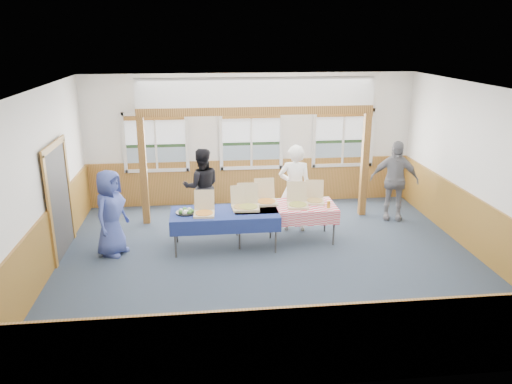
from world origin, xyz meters
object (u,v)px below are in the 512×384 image
Objects in this scene: table_left at (225,214)px; woman_black at (202,187)px; woman_white at (295,188)px; person_grey at (394,180)px; table_right at (284,208)px; man_blue at (111,213)px.

woman_black is (-0.43, 1.40, 0.15)m from table_left.
woman_white is 2.06m from woman_black.
person_grey reaches higher than table_left.
woman_white is at bearing -152.83° from person_grey.
table_right is at bearing 32.64° from table_left.
woman_white is at bearing -52.70° from man_blue.
table_left is 1.74m from woman_white.
table_left is at bearing 36.25° from woman_white.
table_right is 0.67m from woman_white.
man_blue is (-1.73, -1.45, -0.02)m from woman_black.
person_grey is at bearing -53.62° from man_blue.
table_right is at bearing -60.50° from man_blue.
man_blue is at bearing -157.47° from table_left.
woman_black is at bearing -8.20° from woman_white.
table_right is (1.23, 0.25, -0.00)m from table_left.
table_left is at bearing 103.06° from woman_black.
table_left is 1.21× the size of woman_white.
table_left is 1.25× the size of person_grey.
person_grey is (6.07, 1.27, 0.07)m from man_blue.
table_left is 4.10m from person_grey.
person_grey reaches higher than man_blue.
table_left is 2.17m from man_blue.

